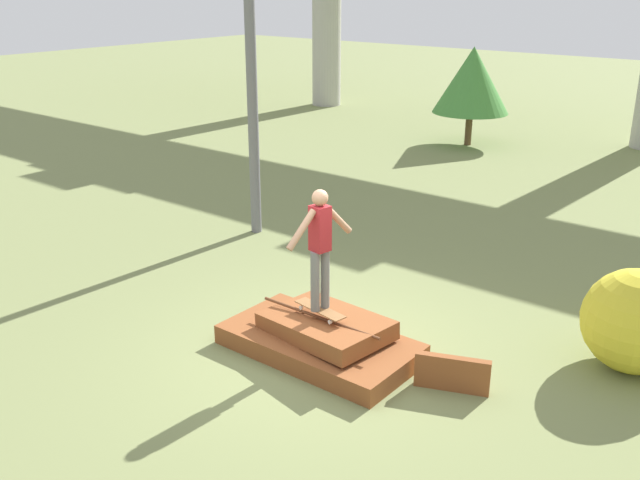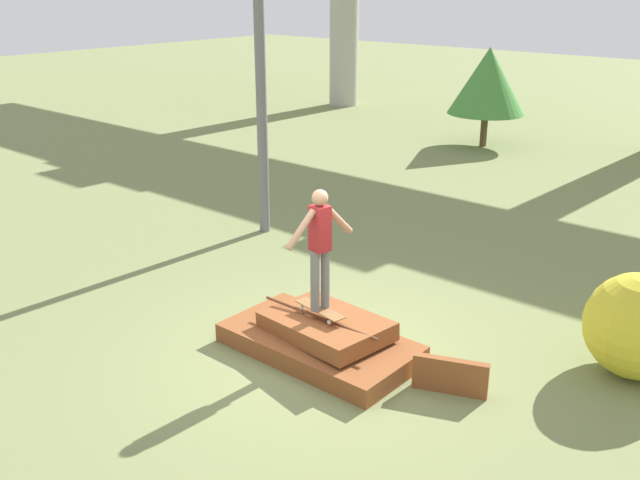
{
  "view_description": "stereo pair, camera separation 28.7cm",
  "coord_description": "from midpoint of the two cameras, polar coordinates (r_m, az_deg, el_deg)",
  "views": [
    {
      "loc": [
        5.26,
        -6.6,
        4.74
      ],
      "look_at": [
        -0.02,
        0.04,
        1.6
      ],
      "focal_mm": 40.0,
      "sensor_mm": 36.0,
      "label": 1
    },
    {
      "loc": [
        5.48,
        -6.42,
        4.74
      ],
      "look_at": [
        -0.02,
        0.04,
        1.6
      ],
      "focal_mm": 40.0,
      "sensor_mm": 36.0,
      "label": 2
    }
  ],
  "objects": [
    {
      "name": "bush_yellow_flowering",
      "position": [
        9.8,
        24.92,
        -6.26
      ],
      "size": [
        1.34,
        1.34,
        1.34
      ],
      "color": "gold",
      "rests_on": "ground_plane"
    },
    {
      "name": "scrap_pile",
      "position": [
        9.59,
        0.97,
        -7.87
      ],
      "size": [
        2.6,
        1.41,
        0.55
      ],
      "color": "brown",
      "rests_on": "ground_plane"
    },
    {
      "name": "skater",
      "position": [
        9.05,
        0.91,
        -0.15
      ],
      "size": [
        0.27,
        1.08,
        1.63
      ],
      "color": "slate",
      "rests_on": "skateboard"
    },
    {
      "name": "scrap_plank_loose",
      "position": [
        8.9,
        11.3,
        -10.61
      ],
      "size": [
        0.88,
        0.44,
        0.45
      ],
      "color": "brown",
      "rests_on": "ground_plane"
    },
    {
      "name": "skateboard",
      "position": [
        9.43,
        0.88,
        -5.59
      ],
      "size": [
        0.84,
        0.33,
        0.09
      ],
      "color": "brown",
      "rests_on": "scrap_pile"
    },
    {
      "name": "utility_pole",
      "position": [
        13.39,
        -4.27,
        17.59
      ],
      "size": [
        1.3,
        0.2,
        7.98
      ],
      "color": "slate",
      "rests_on": "ground_plane"
    },
    {
      "name": "tree_behind_left",
      "position": [
        21.68,
        13.65,
        12.26
      ],
      "size": [
        2.23,
        2.23,
        2.87
      ],
      "color": "brown",
      "rests_on": "ground_plane"
    },
    {
      "name": "ground_plane",
      "position": [
        9.68,
        0.8,
        -9.01
      ],
      "size": [
        80.0,
        80.0,
        0.0
      ],
      "primitive_type": "plane",
      "color": "olive"
    }
  ]
}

